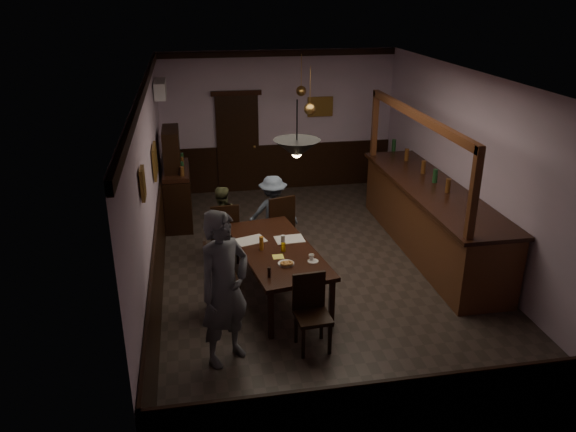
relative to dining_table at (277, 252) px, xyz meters
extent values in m
cube|color=#2D2621|center=(0.79, 0.64, -0.69)|extent=(5.00, 8.00, 0.01)
cube|color=white|center=(0.79, 0.64, 2.31)|extent=(5.00, 8.00, 0.01)
cube|color=#C9ADC9|center=(0.79, 4.64, 0.81)|extent=(5.00, 0.01, 3.00)
cube|color=#C9ADC9|center=(0.79, -3.36, 0.81)|extent=(5.00, 0.01, 3.00)
cube|color=#C9ADC9|center=(-1.71, 0.64, 0.81)|extent=(0.01, 8.00, 3.00)
cube|color=#C9ADC9|center=(3.29, 0.64, 0.81)|extent=(0.01, 8.00, 3.00)
cube|color=black|center=(0.00, 0.00, 0.03)|extent=(1.34, 2.33, 0.06)
cube|color=black|center=(-0.25, -1.07, -0.34)|extent=(0.07, 0.07, 0.69)
cube|color=black|center=(0.58, -0.94, -0.34)|extent=(0.07, 0.07, 0.69)
cube|color=black|center=(-0.58, 0.94, -0.34)|extent=(0.07, 0.07, 0.69)
cube|color=black|center=(0.25, 1.07, -0.34)|extent=(0.07, 0.07, 0.69)
cube|color=black|center=(-0.66, 1.26, -0.20)|extent=(0.47, 0.47, 0.05)
cube|color=black|center=(-0.65, 1.06, 0.08)|extent=(0.45, 0.07, 0.53)
cube|color=black|center=(-0.49, 1.45, -0.46)|extent=(0.04, 0.04, 0.46)
cube|color=black|center=(-0.85, 1.43, -0.46)|extent=(0.04, 0.04, 0.46)
cube|color=black|center=(-0.47, 1.09, -0.46)|extent=(0.04, 0.04, 0.46)
cube|color=black|center=(-0.83, 1.07, -0.46)|extent=(0.04, 0.04, 0.46)
cube|color=black|center=(0.23, 1.40, -0.19)|extent=(0.57, 0.57, 0.05)
cube|color=black|center=(0.28, 1.21, 0.10)|extent=(0.45, 0.17, 0.55)
cube|color=black|center=(0.35, 1.63, -0.45)|extent=(0.04, 0.04, 0.47)
cube|color=black|center=(0.00, 1.53, -0.45)|extent=(0.04, 0.04, 0.47)
cube|color=black|center=(0.46, 1.28, -0.45)|extent=(0.04, 0.04, 0.47)
cube|color=black|center=(0.10, 1.18, -0.45)|extent=(0.04, 0.04, 0.47)
cube|color=black|center=(0.23, -1.38, -0.24)|extent=(0.45, 0.45, 0.05)
cube|color=black|center=(0.21, -1.19, 0.03)|extent=(0.42, 0.07, 0.50)
cube|color=black|center=(0.07, -1.56, -0.47)|extent=(0.04, 0.04, 0.43)
cube|color=black|center=(0.41, -1.54, -0.47)|extent=(0.04, 0.04, 0.43)
cube|color=black|center=(0.05, -1.23, -0.47)|extent=(0.04, 0.04, 0.43)
cube|color=black|center=(0.38, -1.20, -0.47)|extent=(0.04, 0.04, 0.43)
cube|color=black|center=(-0.81, -0.33, -0.22)|extent=(0.46, 0.46, 0.05)
cube|color=black|center=(-1.00, -0.35, 0.06)|extent=(0.07, 0.44, 0.52)
cube|color=black|center=(-0.62, -0.50, -0.46)|extent=(0.04, 0.04, 0.45)
cube|color=black|center=(-0.64, -0.15, -0.46)|extent=(0.04, 0.04, 0.45)
cube|color=black|center=(-0.97, -0.52, -0.46)|extent=(0.04, 0.04, 0.45)
cube|color=black|center=(-0.99, -0.17, -0.46)|extent=(0.04, 0.04, 0.45)
imported|color=slate|center=(-0.83, -1.40, 0.28)|extent=(0.84, 0.79, 1.93)
imported|color=#505432|center=(-0.69, 1.46, -0.08)|extent=(0.64, 0.52, 1.21)
imported|color=slate|center=(0.19, 1.60, -0.04)|extent=(0.88, 0.56, 1.29)
cube|color=silver|center=(-0.33, 0.32, 0.07)|extent=(0.49, 0.41, 0.01)
cube|color=silver|center=(0.23, 0.26, 0.07)|extent=(0.44, 0.32, 0.01)
cube|color=#FFFC5D|center=(-0.02, -0.27, 0.07)|extent=(0.17, 0.17, 0.00)
cylinder|color=white|center=(0.42, -0.50, 0.07)|extent=(0.15, 0.15, 0.01)
imported|color=white|center=(0.40, -0.46, 0.11)|extent=(0.09, 0.09, 0.07)
cylinder|color=white|center=(0.05, -0.51, 0.07)|extent=(0.22, 0.22, 0.01)
torus|color=#C68C47|center=(0.02, -0.56, 0.10)|extent=(0.13, 0.13, 0.04)
torus|color=#C68C47|center=(0.07, -0.56, 0.10)|extent=(0.13, 0.13, 0.04)
cylinder|color=yellow|center=(0.08, -0.11, 0.12)|extent=(0.07, 0.07, 0.12)
cylinder|color=#BF721E|center=(-0.22, -0.01, 0.16)|extent=(0.06, 0.06, 0.20)
cylinder|color=silver|center=(0.11, 0.09, 0.14)|extent=(0.06, 0.06, 0.15)
cylinder|color=black|center=(-0.23, -0.82, 0.13)|extent=(0.04, 0.04, 0.14)
cube|color=black|center=(-1.41, 3.06, -0.19)|extent=(0.49, 1.37, 0.98)
cube|color=black|center=(-1.41, 3.06, 0.34)|extent=(0.47, 1.32, 0.08)
cube|color=black|center=(-1.46, 3.06, 0.74)|extent=(0.29, 0.88, 0.78)
cube|color=#462512|center=(2.79, 1.05, -0.14)|extent=(0.89, 4.17, 1.09)
cube|color=black|center=(2.77, 1.05, 0.43)|extent=(0.99, 4.27, 0.06)
cube|color=#462512|center=(2.40, 1.05, 1.65)|extent=(0.10, 4.07, 0.12)
cube|color=#462512|center=(2.40, -0.94, 1.05)|extent=(0.10, 0.10, 1.29)
cube|color=#462512|center=(2.40, 3.03, 1.05)|extent=(0.10, 0.10, 1.29)
cube|color=black|center=(-0.11, 4.59, 0.36)|extent=(0.90, 0.06, 2.10)
cube|color=white|center=(-1.59, 3.54, 1.76)|extent=(0.20, 0.85, 0.30)
cube|color=olive|center=(-1.67, -0.96, 1.46)|extent=(0.04, 0.28, 0.36)
cube|color=olive|center=(-1.67, 1.44, 1.01)|extent=(0.04, 0.62, 0.48)
cube|color=olive|center=(1.69, 4.60, 1.11)|extent=(0.55, 0.04, 0.42)
cylinder|color=black|center=(0.13, -0.79, 2.02)|extent=(0.02, 0.02, 0.58)
cone|color=black|center=(0.13, -0.79, 1.73)|extent=(0.56, 0.56, 0.22)
sphere|color=#FFD88C|center=(0.13, -0.79, 1.68)|extent=(0.12, 0.12, 0.12)
cylinder|color=#BF8C3F|center=(0.89, 2.00, 1.96)|extent=(0.02, 0.02, 0.70)
cone|color=#BF8C3F|center=(0.89, 2.00, 1.61)|extent=(0.20, 0.20, 0.22)
sphere|color=#FFD88C|center=(0.89, 2.00, 1.56)|extent=(0.12, 0.12, 0.12)
cylinder|color=#BF8C3F|center=(1.09, 3.73, 1.96)|extent=(0.02, 0.02, 0.70)
cone|color=#BF8C3F|center=(1.09, 3.73, 1.61)|extent=(0.20, 0.20, 0.22)
sphere|color=#FFD88C|center=(1.09, 3.73, 1.56)|extent=(0.12, 0.12, 0.12)
camera|label=1|loc=(-1.11, -7.11, 3.53)|focal=35.00mm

